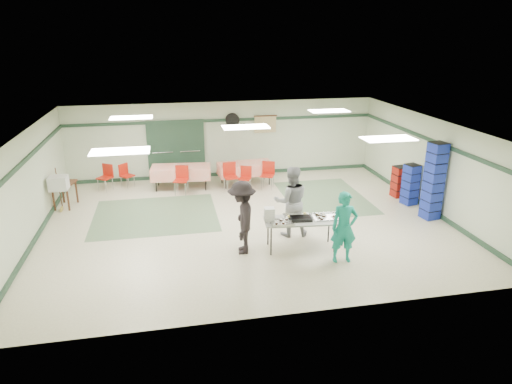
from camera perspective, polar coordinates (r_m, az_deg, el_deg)
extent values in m
plane|color=beige|center=(12.76, -1.20, -3.75)|extent=(11.00, 11.00, 0.00)
plane|color=white|center=(11.96, -1.29, 8.23)|extent=(11.00, 11.00, 0.00)
plane|color=beige|center=(16.60, -3.99, 6.59)|extent=(11.00, 0.00, 11.00)
plane|color=beige|center=(8.21, 4.31, -7.19)|extent=(11.00, 0.00, 11.00)
plane|color=beige|center=(12.61, -26.67, 0.37)|extent=(0.00, 9.00, 9.00)
plane|color=beige|center=(14.27, 21.08, 3.19)|extent=(0.00, 9.00, 9.00)
cube|color=#213D2B|center=(16.43, -4.03, 8.95)|extent=(11.00, 0.06, 0.10)
cube|color=#213D2B|center=(16.90, -3.87, 2.30)|extent=(11.00, 0.06, 0.12)
cube|color=#213D2B|center=(12.42, -27.02, 3.43)|extent=(0.06, 9.00, 0.10)
cube|color=#213D2B|center=(13.04, -25.70, -4.99)|extent=(0.06, 9.00, 0.12)
cube|color=#213D2B|center=(14.09, 21.32, 5.92)|extent=(0.06, 9.00, 0.10)
cube|color=#213D2B|center=(14.64, 20.38, -1.66)|extent=(0.06, 9.00, 0.12)
cube|color=#647D5B|center=(13.53, -12.45, -2.83)|extent=(3.50, 3.00, 0.01)
cube|color=#647D5B|center=(14.80, 8.49, -0.63)|extent=(2.50, 3.50, 0.01)
cube|color=gray|center=(16.48, -11.57, 5.08)|extent=(0.90, 0.06, 2.10)
cube|color=gray|center=(16.50, -8.26, 5.29)|extent=(0.90, 0.06, 2.10)
cube|color=#213D2B|center=(16.47, -9.93, 5.17)|extent=(2.00, 0.03, 2.15)
cylinder|color=black|center=(16.44, -2.97, 8.97)|extent=(0.50, 0.10, 0.50)
cube|color=tan|center=(16.69, 1.17, 8.45)|extent=(0.80, 0.02, 0.60)
cube|color=#B0AFAB|center=(11.01, 5.68, -3.55)|extent=(1.83, 0.89, 0.04)
cylinder|color=black|center=(10.79, 1.89, -6.18)|extent=(0.04, 0.04, 0.72)
cylinder|color=black|center=(11.08, 9.81, -5.75)|extent=(0.04, 0.04, 0.72)
cylinder|color=black|center=(11.31, 1.51, -4.93)|extent=(0.04, 0.04, 0.72)
cylinder|color=black|center=(11.59, 9.07, -4.55)|extent=(0.04, 0.04, 0.72)
cube|color=silver|center=(11.19, 8.76, -3.13)|extent=(0.68, 0.54, 0.02)
cube|color=silver|center=(11.09, 5.22, -3.19)|extent=(0.67, 0.53, 0.02)
cube|color=silver|center=(10.77, 3.28, -3.84)|extent=(0.56, 0.45, 0.02)
cube|color=black|center=(10.97, 5.63, -3.32)|extent=(0.54, 0.37, 0.08)
cube|color=white|center=(10.83, 1.68, -2.81)|extent=(0.26, 0.24, 0.33)
imported|color=#15917F|center=(10.53, 10.96, -4.37)|extent=(0.64, 0.45, 1.67)
imported|color=gray|center=(11.68, 4.41, -1.17)|extent=(0.96, 0.78, 1.85)
imported|color=black|center=(10.74, -1.76, -3.22)|extent=(0.81, 1.23, 1.78)
cube|color=red|center=(15.70, -1.34, 3.59)|extent=(1.91, 0.96, 0.05)
cube|color=red|center=(15.75, -1.33, 2.92)|extent=(1.91, 0.98, 0.40)
cylinder|color=black|center=(15.35, -3.81, 1.69)|extent=(0.04, 0.04, 0.72)
cylinder|color=black|center=(15.73, 1.68, 2.17)|extent=(0.04, 0.04, 0.72)
cylinder|color=black|center=(15.93, -4.30, 2.34)|extent=(0.04, 0.04, 0.72)
cylinder|color=black|center=(16.30, 1.02, 2.79)|extent=(0.04, 0.04, 0.72)
cube|color=red|center=(15.49, -9.39, 3.11)|extent=(2.03, 1.04, 0.05)
cube|color=red|center=(15.54, -9.35, 2.43)|extent=(2.03, 1.07, 0.40)
cylinder|color=black|center=(15.37, -12.41, 1.30)|extent=(0.04, 0.04, 0.72)
cylinder|color=black|center=(15.25, -6.33, 1.50)|extent=(0.04, 0.04, 0.72)
cylinder|color=black|center=(15.99, -12.16, 2.02)|extent=(0.04, 0.04, 0.72)
cylinder|color=black|center=(15.87, -6.31, 2.22)|extent=(0.04, 0.04, 0.72)
cube|color=red|center=(15.16, -1.39, 1.70)|extent=(0.49, 0.49, 0.04)
cube|color=red|center=(15.26, -1.25, 2.62)|extent=(0.36, 0.18, 0.37)
cylinder|color=silver|center=(15.12, -2.06, 0.79)|extent=(0.02, 0.02, 0.39)
cylinder|color=silver|center=(15.06, -0.96, 0.72)|extent=(0.02, 0.02, 0.39)
cylinder|color=silver|center=(15.40, -1.80, 1.14)|extent=(0.02, 0.02, 0.39)
cylinder|color=silver|center=(15.33, -0.72, 1.07)|extent=(0.02, 0.02, 0.39)
cube|color=red|center=(15.07, -3.16, 1.86)|extent=(0.49, 0.49, 0.04)
cube|color=red|center=(15.18, -3.37, 2.94)|extent=(0.44, 0.09, 0.44)
cylinder|color=silver|center=(14.94, -3.62, 0.68)|extent=(0.02, 0.02, 0.46)
cylinder|color=silver|center=(15.03, -2.32, 0.81)|extent=(0.02, 0.02, 0.46)
cylinder|color=silver|center=(15.27, -3.95, 1.08)|extent=(0.02, 0.02, 0.46)
cylinder|color=silver|center=(15.35, -2.68, 1.21)|extent=(0.02, 0.02, 0.46)
cube|color=red|center=(15.29, 1.43, 2.07)|extent=(0.56, 0.56, 0.04)
cube|color=red|center=(15.40, 1.58, 3.11)|extent=(0.40, 0.21, 0.42)
cylinder|color=silver|center=(15.23, 0.68, 1.06)|extent=(0.02, 0.02, 0.45)
cylinder|color=silver|center=(15.17, 1.93, 0.97)|extent=(0.02, 0.02, 0.45)
cylinder|color=silver|center=(15.55, 0.93, 1.44)|extent=(0.02, 0.02, 0.45)
cylinder|color=silver|center=(15.49, 2.16, 1.35)|extent=(0.02, 0.02, 0.45)
cube|color=red|center=(14.94, -9.35, 1.43)|extent=(0.53, 0.53, 0.04)
cube|color=red|center=(15.05, -9.24, 2.52)|extent=(0.43, 0.15, 0.43)
cylinder|color=silver|center=(14.90, -10.09, 0.34)|extent=(0.02, 0.02, 0.45)
cylinder|color=silver|center=(14.83, -8.80, 0.31)|extent=(0.02, 0.02, 0.45)
cylinder|color=silver|center=(15.22, -9.79, 0.76)|extent=(0.02, 0.02, 0.45)
cylinder|color=silver|center=(15.14, -8.52, 0.73)|extent=(0.02, 0.02, 0.45)
cube|color=red|center=(16.02, -15.79, 1.96)|extent=(0.54, 0.54, 0.04)
cube|color=red|center=(16.09, -16.26, 2.77)|extent=(0.30, 0.29, 0.38)
cylinder|color=silver|center=(15.88, -15.78, 0.99)|extent=(0.02, 0.02, 0.40)
cylinder|color=silver|center=(16.07, -14.96, 1.27)|extent=(0.02, 0.02, 0.40)
cylinder|color=silver|center=(16.11, -16.48, 1.17)|extent=(0.02, 0.02, 0.40)
cylinder|color=silver|center=(16.29, -15.67, 1.45)|extent=(0.02, 0.02, 0.40)
cube|color=red|center=(15.90, -18.38, 1.69)|extent=(0.57, 0.57, 0.04)
cube|color=red|center=(15.97, -18.04, 2.65)|extent=(0.36, 0.27, 0.41)
cylinder|color=silver|center=(15.96, -19.12, 0.79)|extent=(0.02, 0.02, 0.43)
cylinder|color=silver|center=(15.75, -18.23, 0.64)|extent=(0.02, 0.02, 0.43)
cylinder|color=silver|center=(16.19, -18.36, 1.13)|extent=(0.02, 0.02, 0.43)
cylinder|color=silver|center=(15.98, -17.47, 0.99)|extent=(0.02, 0.02, 0.43)
cube|color=#192499|center=(13.56, 21.33, 1.25)|extent=(0.49, 0.49, 2.21)
cube|color=maroon|center=(15.23, 17.46, 1.24)|extent=(0.43, 0.43, 1.00)
cube|color=#192499|center=(14.63, 18.75, 0.90)|extent=(0.47, 0.47, 1.26)
cube|color=brown|center=(14.79, -22.91, 0.94)|extent=(0.68, 0.91, 0.05)
cube|color=brown|center=(14.70, -23.97, -0.85)|extent=(0.05, 0.05, 0.70)
cube|color=brown|center=(14.53, -22.44, -0.87)|extent=(0.05, 0.05, 0.70)
cube|color=brown|center=(15.28, -23.00, 0.02)|extent=(0.05, 0.05, 0.70)
cube|color=brown|center=(15.12, -21.51, 0.02)|extent=(0.05, 0.05, 0.70)
cube|color=beige|center=(14.17, -23.46, 1.04)|extent=(0.52, 0.46, 0.40)
cylinder|color=brown|center=(14.54, -23.41, 0.41)|extent=(0.06, 0.21, 1.31)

